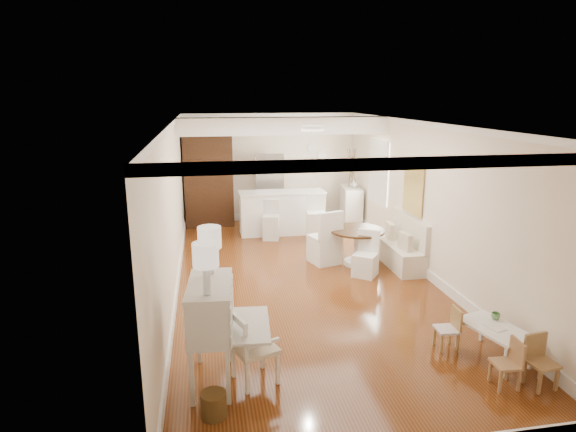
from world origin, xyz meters
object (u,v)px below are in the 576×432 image
object	(u,v)px
fridge	(283,188)
kids_chair_b	(447,329)
sideboard	(351,205)
kids_chair_a	(506,363)
pantry_cabinet	(209,181)
kids_chair_c	(542,362)
breakfast_counter	(282,212)
wicker_basket	(214,405)
bar_stool_right	(316,218)
gustavian_armchair	(255,347)
slip_chair_far	(324,236)
dining_table	(357,247)
secretary_bureau	(211,333)
slip_chair_near	(366,254)
kids_table	(493,342)
bar_stool_left	(271,220)

from	to	relation	value
fridge	kids_chair_b	bearing A→B (deg)	-81.32
sideboard	kids_chair_a	bearing A→B (deg)	-86.14
pantry_cabinet	sideboard	distance (m)	3.70
kids_chair_c	breakfast_counter	bearing A→B (deg)	99.13
wicker_basket	bar_stool_right	bearing A→B (deg)	67.29
kids_chair_b	sideboard	size ratio (longest dim) A/B	0.58
gustavian_armchair	kids_chair_c	world-z (taller)	gustavian_armchair
slip_chair_far	sideboard	bearing A→B (deg)	-133.99
wicker_basket	slip_chair_far	size ratio (longest dim) A/B	0.25
gustavian_armchair	dining_table	xyz separation A→B (m)	(2.39, 3.60, -0.07)
dining_table	sideboard	size ratio (longest dim) A/B	1.06
kids_chair_c	fridge	size ratio (longest dim) A/B	0.35
kids_chair_b	dining_table	xyz separation A→B (m)	(-0.16, 3.31, 0.07)
kids_chair_c	wicker_basket	bearing A→B (deg)	171.67
bar_stool_right	fridge	xyz separation A→B (m)	(-0.48, 1.75, 0.37)
slip_chair_far	kids_chair_c	bearing A→B (deg)	89.97
bar_stool_right	sideboard	bearing A→B (deg)	54.99
gustavian_armchair	fridge	xyz separation A→B (m)	(1.51, 7.11, 0.47)
secretary_bureau	bar_stool_right	size ratio (longest dim) A/B	1.17
kids_chair_b	slip_chair_near	world-z (taller)	slip_chair_near
kids_table	kids_chair_a	distance (m)	0.63
secretary_bureau	kids_chair_a	bearing A→B (deg)	-6.84
secretary_bureau	slip_chair_far	bearing A→B (deg)	63.51
wicker_basket	kids_table	world-z (taller)	kids_table
slip_chair_near	bar_stool_right	bearing A→B (deg)	136.13
slip_chair_far	dining_table	bearing A→B (deg)	140.59
secretary_bureau	fridge	distance (m)	7.34
kids_chair_b	sideboard	bearing A→B (deg)	176.84
kids_chair_a	kids_chair_b	world-z (taller)	same
kids_chair_b	kids_chair_c	xyz separation A→B (m)	(0.65, -0.98, 0.02)
secretary_bureau	bar_stool_right	bearing A→B (deg)	69.65
slip_chair_near	slip_chair_far	bearing A→B (deg)	161.16
wicker_basket	slip_chair_near	xyz separation A→B (m)	(2.86, 3.58, 0.29)
kids_chair_c	slip_chair_far	distance (m)	4.75
kids_chair_b	kids_chair_c	world-z (taller)	kids_chair_c
secretary_bureau	kids_chair_a	world-z (taller)	secretary_bureau
secretary_bureau	bar_stool_left	distance (m)	5.73
bar_stool_right	fridge	size ratio (longest dim) A/B	0.59
slip_chair_near	sideboard	world-z (taller)	sideboard
dining_table	bar_stool_left	bearing A→B (deg)	125.30
kids_chair_b	breakfast_counter	size ratio (longest dim) A/B	0.28
dining_table	breakfast_counter	bearing A→B (deg)	113.69
bar_stool_left	sideboard	distance (m)	2.47
secretary_bureau	gustavian_armchair	distance (m)	0.53
breakfast_counter	sideboard	distance (m)	1.99
kids_chair_c	bar_stool_left	distance (m)	6.67
dining_table	breakfast_counter	size ratio (longest dim) A/B	0.52
kids_chair_c	fridge	world-z (taller)	fridge
slip_chair_far	bar_stool_left	xyz separation A→B (m)	(-0.82, 1.76, -0.09)
kids_chair_b	kids_table	bearing A→B (deg)	60.01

